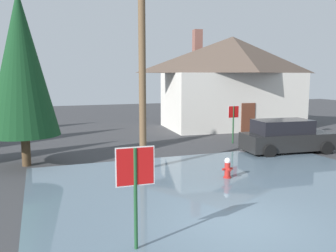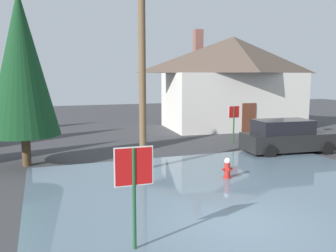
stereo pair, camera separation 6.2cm
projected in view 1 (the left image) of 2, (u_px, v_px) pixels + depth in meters
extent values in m
cube|color=#38383A|center=(240.00, 226.00, 9.16)|extent=(80.00, 80.00, 0.10)
cube|color=slate|center=(237.00, 193.00, 11.58)|extent=(12.95, 11.05, 0.06)
cube|color=silver|center=(284.00, 241.00, 8.22)|extent=(3.50, 0.52, 0.01)
cylinder|color=#1E4C28|center=(136.00, 200.00, 7.62)|extent=(0.08, 0.08, 2.29)
cube|color=white|center=(135.00, 166.00, 7.51)|extent=(0.84, 0.04, 0.84)
cube|color=red|center=(135.00, 166.00, 7.51)|extent=(0.80, 0.05, 0.79)
cylinder|color=#AD231E|center=(227.00, 178.00, 13.18)|extent=(0.29, 0.29, 0.10)
cylinder|color=#AD231E|center=(227.00, 170.00, 13.14)|extent=(0.21, 0.21, 0.53)
sphere|color=white|center=(228.00, 161.00, 13.10)|extent=(0.23, 0.23, 0.23)
cylinder|color=#AD231E|center=(224.00, 169.00, 13.08)|extent=(0.10, 0.09, 0.09)
cylinder|color=#AD231E|center=(231.00, 169.00, 13.19)|extent=(0.10, 0.09, 0.09)
cylinder|color=#AD231E|center=(230.00, 170.00, 12.99)|extent=(0.10, 0.10, 0.10)
cylinder|color=brown|center=(142.00, 49.00, 13.76)|extent=(0.28, 0.28, 9.59)
cylinder|color=#1E4C28|center=(233.00, 125.00, 20.12)|extent=(0.08, 0.08, 2.11)
cube|color=white|center=(234.00, 112.00, 20.02)|extent=(0.68, 0.05, 0.68)
cube|color=red|center=(234.00, 112.00, 20.02)|extent=(0.64, 0.06, 0.64)
cube|color=beige|center=(231.00, 100.00, 26.30)|extent=(9.77, 6.04, 4.00)
pyramid|color=brown|center=(232.00, 55.00, 25.84)|extent=(10.55, 6.53, 2.60)
cube|color=brown|center=(197.00, 46.00, 26.05)|extent=(0.65, 0.65, 2.34)
cube|color=#592D1E|center=(248.00, 118.00, 23.89)|extent=(1.00, 0.14, 2.00)
cube|color=black|center=(288.00, 141.00, 17.77)|extent=(4.70, 2.15, 0.81)
cube|color=black|center=(282.00, 126.00, 17.57)|extent=(2.86, 1.78, 0.66)
cylinder|color=black|center=(304.00, 141.00, 19.03)|extent=(0.66, 0.28, 0.64)
cylinder|color=black|center=(326.00, 148.00, 17.36)|extent=(0.66, 0.28, 0.64)
cylinder|color=black|center=(251.00, 144.00, 18.24)|extent=(0.66, 0.28, 0.64)
cylinder|color=black|center=(269.00, 151.00, 16.57)|extent=(0.66, 0.28, 0.64)
cylinder|color=#4C3823|center=(26.00, 151.00, 15.08)|extent=(0.36, 0.36, 1.31)
cone|color=#143D1E|center=(21.00, 63.00, 14.58)|extent=(2.91, 2.91, 5.96)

